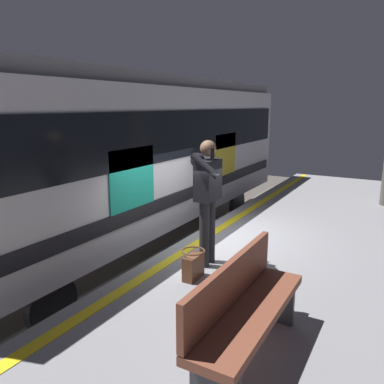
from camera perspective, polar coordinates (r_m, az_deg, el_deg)
The scene contains 9 objects.
ground_plane at distance 7.14m, azimuth -0.19°, elevation -15.00°, with size 24.39×24.39×0.00m, color #4C4742.
platform at distance 6.24m, azimuth 16.58°, elevation -14.15°, with size 14.07×4.03×1.13m, color gray.
safety_line at distance 6.55m, azimuth 2.09°, elevation -6.84°, with size 13.79×0.16×0.01m, color yellow.
track_rail_near at distance 7.84m, azimuth -9.36°, elevation -11.89°, with size 18.29×0.08×0.16m, color slate.
track_rail_far at distance 8.75m, azimuth -16.78°, elevation -9.57°, with size 18.29×0.08×0.16m, color slate.
train_carriage at distance 8.46m, azimuth -9.06°, elevation 6.48°, with size 10.16×2.88×3.76m.
passenger at distance 5.22m, azimuth 2.29°, elevation -0.05°, with size 0.57×0.55×1.76m.
handbag at distance 5.03m, azimuth 0.19°, elevation -10.94°, with size 0.34×0.31×0.39m.
bench at distance 3.52m, azimuth 7.87°, elevation -16.54°, with size 1.76×0.44×0.90m.
Camera 1 is at (5.46, 3.16, 3.34)m, focal length 35.56 mm.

